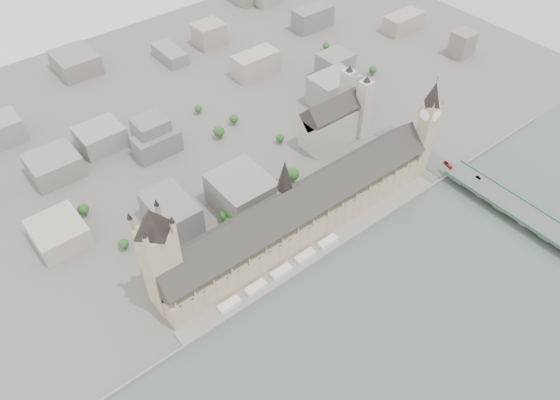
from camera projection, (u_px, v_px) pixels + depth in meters
ground at (313, 246)px, 456.47m from camera, size 900.00×900.00×0.00m
river_thames at (475, 392)px, 364.71m from camera, size 600.00×600.00×0.00m
embankment_wall at (325, 255)px, 447.08m from camera, size 600.00×1.50×3.00m
river_terrace at (319, 250)px, 451.60m from camera, size 270.00×15.00×2.00m
terrace_tents at (281, 272)px, 431.95m from camera, size 118.00×7.00×4.00m
palace_of_westminster at (299, 214)px, 451.50m from camera, size 265.00×40.73×55.44m
elizabeth_tower at (427, 123)px, 481.66m from camera, size 17.00×17.00×107.50m
victoria_tower at (159, 255)px, 377.84m from camera, size 30.00×30.00×100.00m
central_tower at (285, 184)px, 425.84m from camera, size 13.00×13.00×48.00m
westminster_bridge at (519, 213)px, 476.40m from camera, size 25.00×325.00×10.25m
westminster_abbey at (335, 119)px, 541.13m from camera, size 68.00×36.00×64.00m
city_skyline_inland at (162, 97)px, 579.39m from camera, size 720.00×360.00×38.00m
park_trees at (260, 205)px, 480.12m from camera, size 110.00×30.00×15.00m
red_bus_north at (448, 165)px, 511.95m from camera, size 4.64×10.65×2.89m
car_silver at (478, 178)px, 500.48m from camera, size 1.76×4.89×1.60m
car_approach at (427, 146)px, 533.84m from camera, size 2.03×4.89×1.41m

